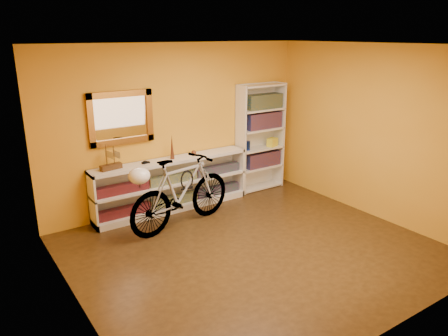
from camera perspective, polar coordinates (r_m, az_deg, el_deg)
floor at (r=5.81m, az=3.94°, el=-10.76°), size 4.50×4.00×0.01m
ceiling at (r=5.13m, az=4.56°, el=15.92°), size 4.50×4.00×0.01m
back_wall at (r=6.96m, az=-6.05°, el=5.42°), size 4.50×0.01×2.60m
left_wall at (r=4.36m, az=-19.80°, el=-2.84°), size 0.01×4.00×2.60m
right_wall at (r=6.91m, az=19.15°, el=4.46°), size 0.01×4.00×2.60m
gilt_mirror at (r=6.49m, az=-13.40°, el=6.43°), size 0.98×0.06×0.78m
wall_socket at (r=7.67m, az=0.20°, el=-1.49°), size 0.09×0.02×0.09m
console_unit at (r=6.93m, az=-6.80°, el=-2.19°), size 2.60×0.35×0.85m
cd_row_lower at (r=7.00m, az=-6.65°, el=-4.20°), size 2.50×0.13×0.14m
cd_row_upper at (r=6.88m, az=-6.76°, el=-1.37°), size 2.50×0.13×0.14m
model_ship at (r=6.39m, az=-14.76°, el=1.42°), size 0.33×0.17×0.38m
toy_car at (r=6.62m, az=-10.26°, el=0.60°), size 0.00×0.00×0.00m
bronze_ornament at (r=6.76m, az=-6.87°, el=2.79°), size 0.07×0.07×0.39m
decorative_orb at (r=6.97m, az=-4.01°, el=2.03°), size 0.08×0.08×0.08m
bookcase at (r=7.74m, az=4.81°, el=4.01°), size 0.90×0.30×1.90m
book_row_a at (r=7.87m, az=5.02°, el=1.19°), size 0.70×0.22×0.26m
book_row_b at (r=7.71m, az=5.16°, el=6.27°), size 0.70×0.22×0.28m
book_row_c at (r=7.65m, az=5.22°, el=8.73°), size 0.70×0.22×0.25m
travel_mug at (r=7.58m, az=3.19°, el=2.96°), size 0.07×0.07×0.17m
red_tin at (r=7.52m, az=3.58°, el=8.36°), size 0.18×0.18×0.18m
yellow_bag at (r=7.89m, az=6.39°, el=3.40°), size 0.22×0.18×0.15m
bicycle at (r=6.29m, az=-5.61°, el=-3.15°), size 0.79×1.87×1.07m
helmet at (r=5.77m, az=-11.10°, el=-1.03°), size 0.29×0.28×0.22m
u_lock at (r=6.30m, az=-4.90°, el=-1.55°), size 0.21×0.02×0.21m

